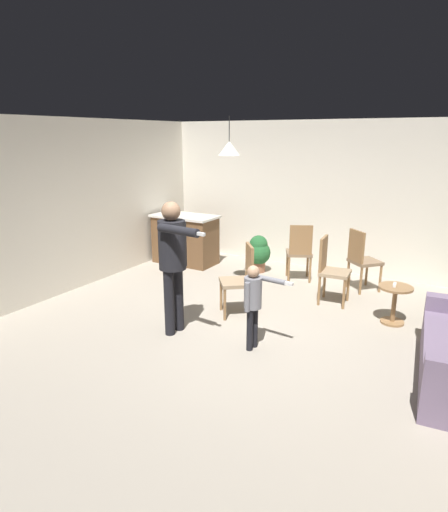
% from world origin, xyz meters
% --- Properties ---
extents(ground, '(7.68, 7.68, 0.00)m').
position_xyz_m(ground, '(0.00, 0.00, 0.00)').
color(ground, '#9E9384').
extents(wall_back, '(6.40, 0.10, 2.70)m').
position_xyz_m(wall_back, '(0.00, 3.20, 1.35)').
color(wall_back, silver).
rests_on(wall_back, ground).
extents(wall_left, '(0.10, 6.40, 2.70)m').
position_xyz_m(wall_left, '(-3.20, 0.00, 1.35)').
color(wall_left, silver).
rests_on(wall_left, ground).
extents(kitchen_counter, '(1.26, 0.66, 0.95)m').
position_xyz_m(kitchen_counter, '(-2.45, 2.19, 0.48)').
color(kitchen_counter, brown).
rests_on(kitchen_counter, ground).
extents(side_table_by_couch, '(0.44, 0.44, 0.52)m').
position_xyz_m(side_table_by_couch, '(1.59, 1.24, 0.33)').
color(side_table_by_couch, olive).
rests_on(side_table_by_couch, ground).
extents(person_adult, '(0.81, 0.54, 1.68)m').
position_xyz_m(person_adult, '(-0.77, -0.44, 1.04)').
color(person_adult, black).
rests_on(person_adult, ground).
extents(person_child, '(0.55, 0.30, 1.02)m').
position_xyz_m(person_child, '(0.29, -0.35, 0.64)').
color(person_child, black).
rests_on(person_child, ground).
extents(dining_chair_by_counter, '(0.56, 0.56, 1.00)m').
position_xyz_m(dining_chair_by_counter, '(-0.14, 2.27, 0.55)').
color(dining_chair_by_counter, olive).
rests_on(dining_chair_by_counter, ground).
extents(dining_chair_near_wall, '(0.59, 0.59, 1.00)m').
position_xyz_m(dining_chair_near_wall, '(-0.32, 0.49, 0.55)').
color(dining_chair_near_wall, olive).
rests_on(dining_chair_near_wall, ground).
extents(dining_chair_centre_back, '(0.46, 0.46, 1.00)m').
position_xyz_m(dining_chair_centre_back, '(0.61, 1.55, 0.55)').
color(dining_chair_centre_back, olive).
rests_on(dining_chair_centre_back, ground).
extents(dining_chair_spare, '(0.59, 0.59, 1.00)m').
position_xyz_m(dining_chair_spare, '(0.89, 2.32, 0.55)').
color(dining_chair_spare, olive).
rests_on(dining_chair_spare, ground).
extents(potted_plant_corner, '(0.45, 0.45, 0.68)m').
position_xyz_m(potted_plant_corner, '(-0.96, 2.39, 0.38)').
color(potted_plant_corner, brown).
rests_on(potted_plant_corner, ground).
extents(spare_remote_on_table, '(0.05, 0.13, 0.04)m').
position_xyz_m(spare_remote_on_table, '(1.57, 1.25, 0.54)').
color(spare_remote_on_table, white).
rests_on(spare_remote_on_table, side_table_by_couch).
extents(ceiling_light_pendant, '(0.32, 0.32, 0.55)m').
position_xyz_m(ceiling_light_pendant, '(-0.85, 1.09, 2.25)').
color(ceiling_light_pendant, silver).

